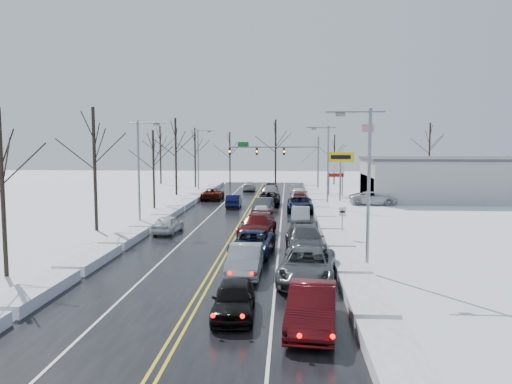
# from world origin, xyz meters

# --- Properties ---
(ground) EXTENTS (160.00, 160.00, 0.00)m
(ground) POSITION_xyz_m (0.00, 0.00, 0.00)
(ground) COLOR white
(ground) RESTS_ON ground
(road_surface) EXTENTS (14.00, 84.00, 0.01)m
(road_surface) POSITION_xyz_m (0.00, 2.00, 0.01)
(road_surface) COLOR black
(road_surface) RESTS_ON ground
(snow_bank_left) EXTENTS (1.84, 72.00, 0.57)m
(snow_bank_left) POSITION_xyz_m (-7.60, 2.00, 0.00)
(snow_bank_left) COLOR white
(snow_bank_left) RESTS_ON ground
(snow_bank_right) EXTENTS (1.84, 72.00, 0.57)m
(snow_bank_right) POSITION_xyz_m (7.60, 2.00, 0.00)
(snow_bank_right) COLOR white
(snow_bank_right) RESTS_ON ground
(traffic_signal_mast) EXTENTS (13.28, 0.39, 8.00)m
(traffic_signal_mast) POSITION_xyz_m (3.45, 27.99, 5.48)
(traffic_signal_mast) COLOR slate
(traffic_signal_mast) RESTS_ON ground
(tires_plus_sign) EXTENTS (3.20, 0.34, 6.00)m
(tires_plus_sign) POSITION_xyz_m (10.50, 15.99, 4.99)
(tires_plus_sign) COLOR slate
(tires_plus_sign) RESTS_ON ground
(used_vehicles_sign) EXTENTS (2.20, 0.22, 4.65)m
(used_vehicles_sign) POSITION_xyz_m (10.50, 22.00, 3.32)
(used_vehicles_sign) COLOR slate
(used_vehicles_sign) RESTS_ON ground
(speed_limit_sign) EXTENTS (0.55, 0.09, 2.35)m
(speed_limit_sign) POSITION_xyz_m (8.20, -8.00, 1.63)
(speed_limit_sign) COLOR slate
(speed_limit_sign) RESTS_ON ground
(flagpole) EXTENTS (1.87, 1.20, 10.00)m
(flagpole) POSITION_xyz_m (15.17, 30.00, 5.93)
(flagpole) COLOR silver
(flagpole) RESTS_ON ground
(dealership_building) EXTENTS (20.40, 12.40, 5.30)m
(dealership_building) POSITION_xyz_m (23.98, 18.00, 2.66)
(dealership_building) COLOR #A1A19C
(dealership_building) RESTS_ON ground
(streetlight_se) EXTENTS (3.20, 0.25, 9.00)m
(streetlight_se) POSITION_xyz_m (8.30, -18.00, 5.31)
(streetlight_se) COLOR slate
(streetlight_se) RESTS_ON ground
(streetlight_ne) EXTENTS (3.20, 0.25, 9.00)m
(streetlight_ne) POSITION_xyz_m (8.30, 10.00, 5.31)
(streetlight_ne) COLOR slate
(streetlight_ne) RESTS_ON ground
(streetlight_sw) EXTENTS (3.20, 0.25, 9.00)m
(streetlight_sw) POSITION_xyz_m (-8.30, -4.00, 5.31)
(streetlight_sw) COLOR slate
(streetlight_sw) RESTS_ON ground
(streetlight_nw) EXTENTS (3.20, 0.25, 9.00)m
(streetlight_nw) POSITION_xyz_m (-8.30, 24.00, 5.31)
(streetlight_nw) COLOR slate
(streetlight_nw) RESTS_ON ground
(tree_left_a) EXTENTS (3.60, 3.60, 9.00)m
(tree_left_a) POSITION_xyz_m (-11.00, -20.00, 6.29)
(tree_left_a) COLOR #2D231C
(tree_left_a) RESTS_ON ground
(tree_left_b) EXTENTS (4.00, 4.00, 10.00)m
(tree_left_b) POSITION_xyz_m (-11.50, -6.00, 6.99)
(tree_left_b) COLOR #2D231C
(tree_left_b) RESTS_ON ground
(tree_left_c) EXTENTS (3.40, 3.40, 8.50)m
(tree_left_c) POSITION_xyz_m (-10.50, 8.00, 5.94)
(tree_left_c) COLOR #2D231C
(tree_left_c) RESTS_ON ground
(tree_left_d) EXTENTS (4.20, 4.20, 10.50)m
(tree_left_d) POSITION_xyz_m (-11.20, 22.00, 7.33)
(tree_left_d) COLOR #2D231C
(tree_left_d) RESTS_ON ground
(tree_left_e) EXTENTS (3.80, 3.80, 9.50)m
(tree_left_e) POSITION_xyz_m (-10.80, 34.00, 6.64)
(tree_left_e) COLOR #2D231C
(tree_left_e) RESTS_ON ground
(tree_far_a) EXTENTS (4.00, 4.00, 10.00)m
(tree_far_a) POSITION_xyz_m (-18.00, 40.00, 6.99)
(tree_far_a) COLOR #2D231C
(tree_far_a) RESTS_ON ground
(tree_far_b) EXTENTS (3.60, 3.60, 9.00)m
(tree_far_b) POSITION_xyz_m (-6.00, 41.00, 6.29)
(tree_far_b) COLOR #2D231C
(tree_far_b) RESTS_ON ground
(tree_far_c) EXTENTS (4.40, 4.40, 11.00)m
(tree_far_c) POSITION_xyz_m (2.00, 39.00, 7.68)
(tree_far_c) COLOR #2D231C
(tree_far_c) RESTS_ON ground
(tree_far_d) EXTENTS (3.40, 3.40, 8.50)m
(tree_far_d) POSITION_xyz_m (12.00, 40.50, 5.94)
(tree_far_d) COLOR #2D231C
(tree_far_d) RESTS_ON ground
(tree_far_e) EXTENTS (4.20, 4.20, 10.50)m
(tree_far_e) POSITION_xyz_m (28.00, 41.00, 7.33)
(tree_far_e) COLOR #2D231C
(tree_far_e) RESTS_ON ground
(queued_car_0) EXTENTS (1.87, 4.31, 1.45)m
(queued_car_0) POSITION_xyz_m (1.90, -25.37, 0.00)
(queued_car_0) COLOR black
(queued_car_0) RESTS_ON ground
(queued_car_1) EXTENTS (1.78, 4.96, 1.63)m
(queued_car_1) POSITION_xyz_m (1.81, -18.94, 0.00)
(queued_car_1) COLOR #989BA0
(queued_car_1) RESTS_ON ground
(queued_car_2) EXTENTS (2.92, 5.59, 1.50)m
(queued_car_2) POSITION_xyz_m (1.85, -14.05, 0.00)
(queued_car_2) COLOR black
(queued_car_2) RESTS_ON ground
(queued_car_3) EXTENTS (3.04, 6.07, 1.69)m
(queued_car_3) POSITION_xyz_m (1.80, -7.71, 0.00)
(queued_car_3) COLOR #4B0A0C
(queued_car_3) RESTS_ON ground
(queued_car_4) EXTENTS (1.97, 4.35, 1.45)m
(queued_car_4) POSITION_xyz_m (1.68, -0.05, 0.00)
(queued_car_4) COLOR white
(queued_car_4) RESTS_ON ground
(queued_car_5) EXTENTS (2.10, 5.00, 1.61)m
(queued_car_5) POSITION_xyz_m (1.63, 4.36, 0.00)
(queued_car_5) COLOR #424547
(queued_car_5) RESTS_ON ground
(queued_car_6) EXTENTS (2.64, 5.54, 1.53)m
(queued_car_6) POSITION_xyz_m (1.90, 11.30, 0.00)
(queued_car_6) COLOR black
(queued_car_6) RESTS_ON ground
(queued_car_7) EXTENTS (2.39, 5.46, 1.56)m
(queued_car_7) POSITION_xyz_m (1.74, 18.89, 0.00)
(queued_car_7) COLOR gray
(queued_car_7) RESTS_ON ground
(queued_car_8) EXTENTS (2.49, 4.87, 1.59)m
(queued_car_8) POSITION_xyz_m (1.55, 24.31, 0.00)
(queued_car_8) COLOR black
(queued_car_8) RESTS_ON ground
(queued_car_9) EXTENTS (2.29, 5.30, 1.70)m
(queued_car_9) POSITION_xyz_m (5.07, -26.59, 0.00)
(queued_car_9) COLOR #47090D
(queued_car_9) RESTS_ON ground
(queued_car_10) EXTENTS (3.43, 6.33, 1.69)m
(queued_car_10) POSITION_xyz_m (5.14, -20.05, 0.00)
(queued_car_10) COLOR #45484B
(queued_car_10) RESTS_ON ground
(queued_car_11) EXTENTS (2.69, 6.01, 1.71)m
(queued_car_11) POSITION_xyz_m (5.22, -13.09, 0.00)
(queued_car_11) COLOR #3B3D40
(queued_car_11) RESTS_ON ground
(queued_car_12) EXTENTS (1.71, 4.10, 1.39)m
(queued_car_12) POSITION_xyz_m (5.33, -8.32, 0.00)
(queued_car_12) COLOR black
(queued_car_12) RESTS_ON ground
(queued_car_13) EXTENTS (1.74, 4.62, 1.51)m
(queued_car_13) POSITION_xyz_m (5.24, -1.74, 0.00)
(queued_car_13) COLOR #A0A2A7
(queued_car_13) RESTS_ON ground
(queued_car_14) EXTENTS (2.70, 5.71, 1.58)m
(queued_car_14) POSITION_xyz_m (5.37, 6.43, 0.00)
(queued_car_14) COLOR black
(queued_car_14) RESTS_ON ground
(queued_car_15) EXTENTS (2.47, 5.32, 1.50)m
(queued_car_15) POSITION_xyz_m (5.39, 10.54, 0.00)
(queued_car_15) COLOR #4E0A0C
(queued_car_15) RESTS_ON ground
(queued_car_16) EXTENTS (2.16, 4.83, 1.61)m
(queued_car_16) POSITION_xyz_m (5.43, 16.23, 0.00)
(queued_car_16) COLOR white
(queued_car_16) RESTS_ON ground
(queued_car_17) EXTENTS (1.86, 4.42, 1.42)m
(queued_car_17) POSITION_xyz_m (5.30, 23.61, 0.00)
(queued_car_17) COLOR gray
(queued_car_17) RESTS_ON ground
(oncoming_car_0) EXTENTS (1.57, 4.31, 1.41)m
(oncoming_car_0) POSITION_xyz_m (-1.87, 9.22, 0.00)
(oncoming_car_0) COLOR black
(oncoming_car_0) RESTS_ON ground
(oncoming_car_1) EXTENTS (2.46, 5.23, 1.44)m
(oncoming_car_1) POSITION_xyz_m (-5.34, 16.73, 0.00)
(oncoming_car_1) COLOR #50110A
(oncoming_car_1) RESTS_ON ground
(oncoming_car_2) EXTENTS (2.16, 4.82, 1.37)m
(oncoming_car_2) POSITION_xyz_m (-1.67, 28.51, 0.00)
(oncoming_car_2) COLOR silver
(oncoming_car_2) RESTS_ON ground
(oncoming_car_3) EXTENTS (2.01, 4.26, 1.41)m
(oncoming_car_3) POSITION_xyz_m (-5.41, -6.65, 0.00)
(oncoming_car_3) COLOR silver
(oncoming_car_3) RESTS_ON ground
(parked_car_0) EXTENTS (5.60, 2.77, 1.53)m
(parked_car_0) POSITION_xyz_m (13.99, 12.61, 0.00)
(parked_car_0) COLOR silver
(parked_car_0) RESTS_ON ground
(parked_car_1) EXTENTS (2.42, 5.44, 1.55)m
(parked_car_1) POSITION_xyz_m (16.94, 16.83, 0.00)
(parked_car_1) COLOR black
(parked_car_1) RESTS_ON ground
(parked_car_2) EXTENTS (1.99, 4.85, 1.65)m
(parked_car_2) POSITION_xyz_m (15.19, 23.32, 0.00)
(parked_car_2) COLOR #A7A9AF
(parked_car_2) RESTS_ON ground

